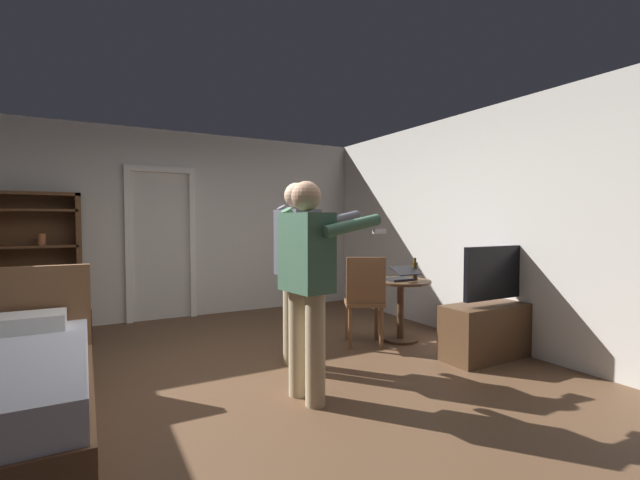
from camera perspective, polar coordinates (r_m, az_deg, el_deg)
name	(u,v)px	position (r m, az deg, el deg)	size (l,w,h in m)	color
ground_plane	(239,383)	(3.90, -10.78, -18.19)	(6.22, 6.22, 0.00)	brown
wall_back	(174,225)	(6.45, -18.84, 1.92)	(5.88, 0.12, 2.65)	beige
wall_right	(478,226)	(5.29, 20.25, 1.80)	(0.12, 5.89, 2.65)	beige
doorway_frame	(161,232)	(6.35, -20.38, 0.98)	(0.93, 0.08, 2.13)	white
bookshelf	(39,258)	(6.16, -33.36, -2.04)	(0.92, 0.32, 1.72)	brown
tv_flatscreen	(495,324)	(4.78, 22.32, -10.33)	(1.21, 0.40, 1.13)	#4C331E
side_table	(401,299)	(5.05, 10.68, -7.78)	(0.68, 0.68, 0.70)	#4C331E
laptop	(401,276)	(4.96, 10.76, -4.74)	(0.33, 0.33, 0.17)	black
bottle_on_table	(415,271)	(5.03, 12.52, -4.00)	(0.06, 0.06, 0.26)	#382A0D
wooden_chair	(365,297)	(4.75, 5.96, -7.56)	(0.57, 0.57, 0.99)	brown
person_blue_shirt	(308,274)	(3.27, -1.64, -4.60)	(0.76, 0.59, 1.68)	tan
person_striped_shirt	(298,260)	(3.98, -2.94, -2.68)	(0.70, 0.62, 1.73)	tan
suitcase_dark	(60,330)	(5.37, -31.29, -10.20)	(0.50, 0.35, 0.45)	black
suitcase_small	(58,332)	(5.40, -31.46, -10.43)	(0.59, 0.31, 0.40)	black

